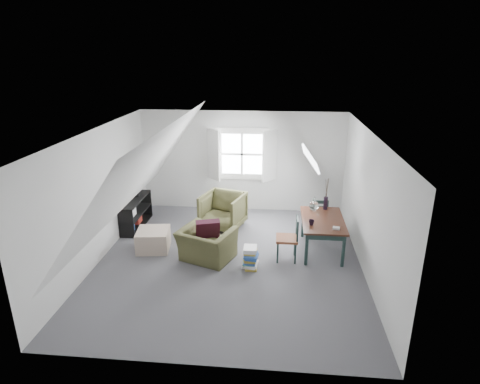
# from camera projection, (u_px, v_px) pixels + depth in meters

# --- Properties ---
(floor) EXTENTS (5.50, 5.50, 0.00)m
(floor) POSITION_uv_depth(u_px,v_px,m) (229.00, 261.00, 7.76)
(floor) COLOR #4F4E53
(floor) RESTS_ON ground
(ceiling) EXTENTS (5.50, 5.50, 0.00)m
(ceiling) POSITION_uv_depth(u_px,v_px,m) (228.00, 133.00, 6.93)
(ceiling) COLOR white
(ceiling) RESTS_ON wall_back
(wall_back) EXTENTS (5.00, 0.00, 5.00)m
(wall_back) POSITION_uv_depth(u_px,v_px,m) (242.00, 162.00, 9.92)
(wall_back) COLOR silver
(wall_back) RESTS_ON ground
(wall_front) EXTENTS (5.00, 0.00, 5.00)m
(wall_front) POSITION_uv_depth(u_px,v_px,m) (201.00, 282.00, 4.76)
(wall_front) COLOR silver
(wall_front) RESTS_ON ground
(wall_left) EXTENTS (0.00, 5.50, 5.50)m
(wall_left) POSITION_uv_depth(u_px,v_px,m) (97.00, 196.00, 7.57)
(wall_left) COLOR silver
(wall_left) RESTS_ON ground
(wall_right) EXTENTS (0.00, 5.50, 5.50)m
(wall_right) POSITION_uv_depth(u_px,v_px,m) (368.00, 205.00, 7.12)
(wall_right) COLOR silver
(wall_right) RESTS_ON ground
(slope_left) EXTENTS (3.19, 5.50, 4.48)m
(slope_left) POSITION_uv_depth(u_px,v_px,m) (144.00, 171.00, 7.31)
(slope_left) COLOR white
(slope_left) RESTS_ON wall_left
(slope_right) EXTENTS (3.19, 5.50, 4.48)m
(slope_right) POSITION_uv_depth(u_px,v_px,m) (316.00, 176.00, 7.03)
(slope_right) COLOR white
(slope_right) RESTS_ON wall_right
(dormer_window) EXTENTS (1.71, 0.35, 1.30)m
(dormer_window) POSITION_uv_depth(u_px,v_px,m) (242.00, 155.00, 9.79)
(dormer_window) COLOR white
(dormer_window) RESTS_ON wall_back
(skylight) EXTENTS (0.35, 0.75, 0.47)m
(skylight) POSITION_uv_depth(u_px,v_px,m) (311.00, 159.00, 8.26)
(skylight) COLOR white
(skylight) RESTS_ON slope_right
(armchair_near) EXTENTS (1.22, 1.15, 0.63)m
(armchair_near) POSITION_uv_depth(u_px,v_px,m) (207.00, 259.00, 7.83)
(armchair_near) COLOR #444423
(armchair_near) RESTS_ON floor
(armchair_far) EXTENTS (1.10, 1.12, 0.82)m
(armchair_far) POSITION_uv_depth(u_px,v_px,m) (223.00, 227.00, 9.24)
(armchair_far) COLOR #444423
(armchair_far) RESTS_ON floor
(throw_pillow) EXTENTS (0.52, 0.39, 0.48)m
(throw_pillow) POSITION_uv_depth(u_px,v_px,m) (208.00, 230.00, 7.79)
(throw_pillow) COLOR #380F1E
(throw_pillow) RESTS_ON armchair_near
(ottoman) EXTENTS (0.71, 0.71, 0.42)m
(ottoman) POSITION_uv_depth(u_px,v_px,m) (153.00, 240.00, 8.16)
(ottoman) COLOR tan
(ottoman) RESTS_ON floor
(dining_table) EXTENTS (0.83, 1.38, 0.69)m
(dining_table) POSITION_uv_depth(u_px,v_px,m) (323.00, 223.00, 7.97)
(dining_table) COLOR #341910
(dining_table) RESTS_ON floor
(demijohn) EXTENTS (0.20, 0.20, 0.29)m
(demijohn) POSITION_uv_depth(u_px,v_px,m) (314.00, 205.00, 8.34)
(demijohn) COLOR silver
(demijohn) RESTS_ON dining_table
(vase_twigs) EXTENTS (0.09, 0.10, 0.68)m
(vase_twigs) POSITION_uv_depth(u_px,v_px,m) (326.00, 202.00, 8.40)
(vase_twigs) COLOR black
(vase_twigs) RESTS_ON dining_table
(cup) EXTENTS (0.13, 0.13, 0.10)m
(cup) POSITION_uv_depth(u_px,v_px,m) (311.00, 225.00, 7.68)
(cup) COLOR black
(cup) RESTS_ON dining_table
(paper_box) EXTENTS (0.14, 0.10, 0.04)m
(paper_box) POSITION_uv_depth(u_px,v_px,m) (336.00, 228.00, 7.49)
(paper_box) COLOR white
(paper_box) RESTS_ON dining_table
(dining_chair_far) EXTENTS (0.38, 0.38, 0.81)m
(dining_chair_far) POSITION_uv_depth(u_px,v_px,m) (319.00, 214.00, 8.88)
(dining_chair_far) COLOR brown
(dining_chair_far) RESTS_ON floor
(dining_chair_near) EXTENTS (0.41, 0.41, 0.88)m
(dining_chair_near) POSITION_uv_depth(u_px,v_px,m) (289.00, 238.00, 7.67)
(dining_chair_near) COLOR brown
(dining_chair_near) RESTS_ON floor
(media_shelf) EXTENTS (0.43, 1.30, 0.67)m
(media_shelf) POSITION_uv_depth(u_px,v_px,m) (133.00, 215.00, 9.18)
(media_shelf) COLOR black
(media_shelf) RESTS_ON floor
(electronics_box) EXTENTS (0.21, 0.28, 0.22)m
(electronics_box) POSITION_uv_depth(u_px,v_px,m) (136.00, 191.00, 9.30)
(electronics_box) COLOR black
(electronics_box) RESTS_ON media_shelf
(magazine_stack) EXTENTS (0.31, 0.37, 0.42)m
(magazine_stack) POSITION_uv_depth(u_px,v_px,m) (251.00, 258.00, 7.44)
(magazine_stack) COLOR #B29933
(magazine_stack) RESTS_ON floor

